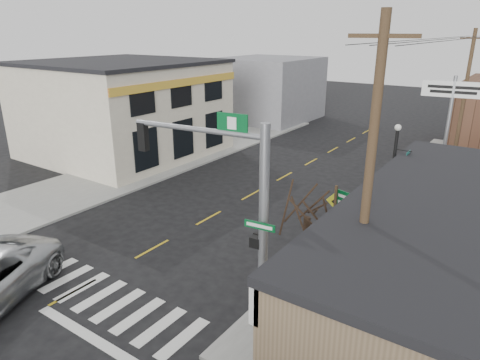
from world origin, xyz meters
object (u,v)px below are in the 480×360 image
Objects in this scene: dance_center_sign at (451,107)px; utility_pole_near at (367,196)px; lamp_post at (394,175)px; fire_hydrant at (343,279)px; guide_sign at (349,211)px; bare_tree at (308,199)px; utility_pole_far at (463,101)px; traffic_signal_pole at (242,199)px.

dance_center_sign is 14.90m from utility_pole_near.
utility_pole_near reaches higher than lamp_post.
utility_pole_near is (1.38, -2.73, 4.47)m from fire_hydrant.
guide_sign reaches higher than fire_hydrant.
utility_pole_near is (2.00, -0.70, 0.78)m from bare_tree.
fire_hydrant is 13.06m from dance_center_sign.
lamp_post is at bearing 88.38° from fire_hydrant.
fire_hydrant is 0.13× the size of lamp_post.
guide_sign is at bearing -128.63° from lamp_post.
utility_pole_far reaches higher than guide_sign.
dance_center_sign reaches higher than lamp_post.
bare_tree is 0.57× the size of utility_pole_far.
dance_center_sign is at bearing 85.88° from fire_hydrant.
dance_center_sign is at bearing 84.53° from utility_pole_near.
bare_tree is (0.35, -4.85, 2.25)m from guide_sign.
traffic_signal_pole is 2.05m from bare_tree.
utility_pole_far is at bearing 85.09° from dance_center_sign.
traffic_signal_pole is at bearing -108.56° from dance_center_sign.
bare_tree is (-0.62, -2.02, 3.70)m from fire_hydrant.
guide_sign is at bearing 105.52° from utility_pole_near.
traffic_signal_pole is 0.73× the size of utility_pole_far.
fire_hydrant is 18.20m from utility_pole_far.
utility_pole_near reaches higher than dance_center_sign.
traffic_signal_pole is 2.36× the size of guide_sign.
utility_pole_far reaches higher than traffic_signal_pole.
lamp_post is at bearing -102.01° from dance_center_sign.
dance_center_sign is at bearing 83.96° from bare_tree.
bare_tree is (-1.50, -14.19, -0.98)m from dance_center_sign.
lamp_post is 0.79× the size of dance_center_sign.
lamp_post is 12.95m from utility_pole_far.
guide_sign is 2.61m from lamp_post.
utility_pole_near is 20.41m from utility_pole_far.
bare_tree reaches higher than fire_hydrant.
traffic_signal_pole reaches higher than bare_tree.
utility_pole_far is at bearing 101.07° from guide_sign.
traffic_signal_pole is 6.36m from guide_sign.
bare_tree is at bearing -97.03° from utility_pole_far.
traffic_signal_pole is at bearing -86.45° from guide_sign.
utility_pole_near is at bearing -19.39° from bare_tree.
utility_pole_far is (1.72, 14.85, 2.84)m from guide_sign.
traffic_signal_pole is 20.91m from utility_pole_far.
guide_sign is at bearing -107.43° from dance_center_sign.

